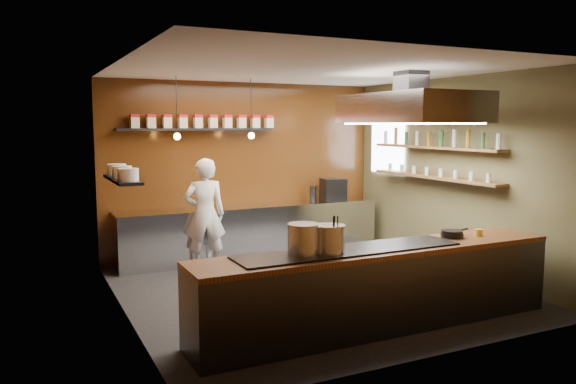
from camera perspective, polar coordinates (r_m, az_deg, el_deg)
floor at (r=7.90m, az=2.45°, el=-9.91°), size 5.00×5.00×0.00m
back_wall at (r=9.86m, az=-4.40°, el=2.33°), size 5.00×0.00×5.00m
left_wall at (r=6.79m, az=-16.41°, el=0.00°), size 0.00×5.00×5.00m
right_wall at (r=9.05m, az=16.59°, el=1.65°), size 0.00×5.00×5.00m
ceiling at (r=7.59m, az=2.57°, el=12.32°), size 5.00×5.00×0.00m
window_pane at (r=10.31m, az=10.08°, el=4.67°), size 0.00×1.00×1.00m
prep_counter at (r=9.70m, az=-3.62°, el=-4.00°), size 4.60×0.65×0.90m
pass_counter at (r=6.46m, az=9.27°, el=-9.53°), size 4.40×0.72×0.94m
tin_shelf at (r=9.41m, az=-9.26°, el=6.31°), size 2.60×0.26×0.04m
plate_shelf at (r=7.79m, az=-16.48°, el=1.22°), size 0.30×1.40×0.04m
bottle_shelf_upper at (r=9.14m, az=14.67°, el=4.41°), size 0.26×2.80×0.04m
bottle_shelf_lower at (r=9.17m, az=14.58°, el=1.47°), size 0.26×2.80×0.04m
extractor_hood at (r=7.94m, az=12.33°, el=8.35°), size 1.20×2.00×0.72m
pendant_left at (r=8.64m, az=-11.19°, el=5.90°), size 0.10×0.10×0.95m
pendant_right at (r=9.02m, az=-3.75°, el=6.05°), size 0.10×0.10×0.95m
storage_tins at (r=9.45m, az=-8.40°, el=7.12°), size 2.43×0.13×0.22m
plate_stacks at (r=7.78m, az=-16.50°, el=1.96°), size 0.26×1.16×0.16m
bottles at (r=9.14m, az=14.70°, el=5.28°), size 0.06×2.66×0.24m
wine_glasses at (r=9.17m, az=14.60°, el=2.00°), size 0.07×2.37×0.13m
stockpot_large at (r=5.81m, az=1.60°, el=-4.81°), size 0.44×0.44×0.33m
stockpot_small at (r=5.89m, az=4.27°, el=-4.79°), size 0.42×0.42×0.30m
utensil_crock at (r=5.92m, az=4.82°, el=-5.36°), size 0.15×0.15×0.17m
frying_pan at (r=7.08m, az=16.36°, el=-4.03°), size 0.44×0.27×0.07m
butter_jar at (r=7.27m, az=18.81°, el=-3.92°), size 0.13×0.13×0.09m
espresso_machine at (r=10.25m, az=4.61°, el=0.26°), size 0.46×0.44×0.40m
chef at (r=8.87m, az=-8.45°, el=-2.26°), size 0.70×0.52×1.76m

